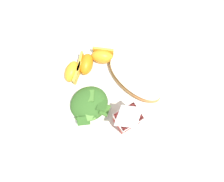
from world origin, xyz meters
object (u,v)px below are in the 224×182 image
Objects in this scene: milk_carton at (128,118)px; orange_wedge_rear at (73,72)px; orange_wedge_front at (102,56)px; paper_napkin at (68,155)px; green_salad_pile at (90,105)px; white_plate at (112,93)px; orange_wedge_middle at (86,64)px; cheesy_pizza_bread at (135,79)px.

milk_carton reaches higher than orange_wedge_rear.
orange_wedge_front is 0.28m from paper_napkin.
green_salad_pile is at bearing -145.72° from paper_napkin.
milk_carton is 0.19m from orange_wedge_front.
orange_wedge_rear is at bearing -93.34° from green_salad_pile.
orange_wedge_middle is at bearing -76.93° from white_plate.
white_plate is at bearing -4.43° from cheesy_pizza_bread.
orange_wedge_middle is (0.02, -0.10, 0.03)m from white_plate.
orange_wedge_middle is at bearing -178.78° from orange_wedge_rear.
green_salad_pile is at bearing -0.85° from cheesy_pizza_bread.
white_plate is at bearing 122.87° from orange_wedge_rear.
orange_wedge_middle reaches higher than cheesy_pizza_bread.
orange_wedge_front reaches higher than white_plate.
orange_wedge_middle is (0.09, -0.10, 0.00)m from cheesy_pizza_bread.
cheesy_pizza_bread is at bearing 175.57° from white_plate.
cheesy_pizza_bread is at bearing -133.21° from milk_carton.
milk_carton reaches higher than cheesy_pizza_bread.
green_salad_pile is 0.14m from paper_napkin.
orange_wedge_middle reaches higher than white_plate.
orange_wedge_front reaches higher than cheesy_pizza_bread.
white_plate is 0.20m from paper_napkin.
orange_wedge_middle is at bearing -4.19° from orange_wedge_front.
orange_wedge_middle is 0.25m from paper_napkin.
orange_wedge_front is 1.01× the size of orange_wedge_rear.
milk_carton is at bearing 106.09° from orange_wedge_rear.
orange_wedge_rear is (0.13, -0.10, 0.00)m from cheesy_pizza_bread.
milk_carton is (-0.06, 0.08, 0.04)m from green_salad_pile.
orange_wedge_rear reaches higher than cheesy_pizza_bread.
orange_wedge_rear is 0.63× the size of paper_napkin.
green_salad_pile is at bearing 45.38° from orange_wedge_front.
orange_wedge_middle is (-0.05, -0.10, -0.00)m from green_salad_pile.
orange_wedge_rear is at bearing -123.92° from paper_napkin.
paper_napkin is at bearing 16.86° from cheesy_pizza_bread.
milk_carton is at bearing 83.59° from white_plate.
orange_wedge_middle reaches higher than paper_napkin.
paper_napkin is at bearing 39.82° from orange_wedge_front.
cheesy_pizza_bread is at bearing -163.14° from paper_napkin.
milk_carton is 1.60× the size of orange_wedge_middle.
green_salad_pile is 1.49× the size of orange_wedge_middle.
orange_wedge_front and orange_wedge_rear have the same top height.
green_salad_pile reaches higher than orange_wedge_middle.
cheesy_pizza_bread is at bearing 141.71° from orange_wedge_rear.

